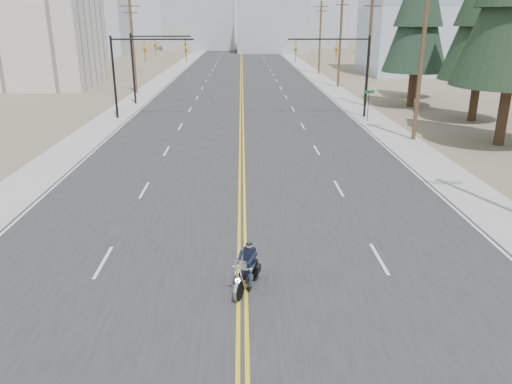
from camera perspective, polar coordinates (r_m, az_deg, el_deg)
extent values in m
plane|color=#776D56|center=(14.78, -1.56, -14.95)|extent=(400.00, 400.00, 0.00)
cube|color=#303033|center=(82.66, -1.67, 13.36)|extent=(20.00, 200.00, 0.01)
cube|color=#A5A5A0|center=(83.47, -9.80, 13.16)|extent=(3.00, 200.00, 0.01)
cube|color=#A5A5A0|center=(83.45, 6.47, 13.31)|extent=(3.00, 200.00, 0.01)
cylinder|color=black|center=(45.86, -15.91, 12.43)|extent=(0.20, 0.20, 7.00)
cylinder|color=black|center=(44.92, -11.78, 16.72)|extent=(7.00, 0.14, 0.14)
imported|color=#BF8C0C|center=(45.07, -12.63, 15.84)|extent=(0.21, 0.26, 1.30)
imported|color=#BF8C0C|center=(44.56, -8.03, 16.07)|extent=(0.21, 0.26, 1.30)
cylinder|color=black|center=(45.83, 12.55, 12.69)|extent=(0.20, 0.20, 7.00)
cylinder|color=black|center=(44.90, 8.32, 16.91)|extent=(7.00, 0.14, 0.14)
imported|color=#BF8C0C|center=(45.05, 9.19, 16.05)|extent=(0.21, 0.26, 1.30)
imported|color=#BF8C0C|center=(44.55, 4.58, 16.19)|extent=(0.21, 0.26, 1.30)
cylinder|color=black|center=(53.62, -13.87, 13.47)|extent=(0.20, 0.20, 7.00)
cylinder|color=black|center=(52.89, -10.83, 17.09)|extent=(6.00, 0.14, 0.14)
imported|color=#BF8C0C|center=(53.01, -11.45, 16.35)|extent=(0.21, 0.26, 1.30)
imported|color=#BF8C0C|center=(52.60, -8.10, 16.51)|extent=(0.21, 0.26, 1.30)
cylinder|color=black|center=(44.15, 12.70, 9.56)|extent=(0.06, 0.06, 2.60)
cube|color=#0C5926|center=(43.98, 12.81, 11.10)|extent=(0.90, 0.03, 0.25)
cylinder|color=brown|center=(37.47, 18.41, 14.31)|extent=(0.30, 0.30, 11.50)
cylinder|color=brown|center=(51.84, 12.78, 15.60)|extent=(0.30, 0.30, 11.00)
cube|color=brown|center=(51.78, 13.12, 20.01)|extent=(1.60, 0.12, 0.12)
cylinder|color=brown|center=(66.47, 9.61, 16.68)|extent=(0.30, 0.30, 11.50)
cube|color=brown|center=(66.45, 9.82, 20.34)|extent=(1.60, 0.12, 0.12)
cylinder|color=brown|center=(83.23, 7.33, 17.06)|extent=(0.30, 0.30, 11.00)
cube|color=brown|center=(83.21, 7.48, 20.29)|extent=(2.20, 0.12, 0.12)
cube|color=brown|center=(83.20, 7.45, 19.81)|extent=(1.60, 0.12, 0.12)
cylinder|color=brown|center=(61.62, -13.88, 15.77)|extent=(0.30, 0.30, 10.50)
cube|color=brown|center=(61.56, -14.22, 19.90)|extent=(2.20, 0.12, 0.12)
cube|color=brown|center=(61.55, -14.17, 19.25)|extent=(1.60, 0.12, 0.12)
cube|color=#9EB5CC|center=(88.25, 20.82, 19.08)|extent=(24.00, 16.00, 20.00)
cube|color=#B7BCC6|center=(132.02, -18.05, 19.43)|extent=(14.00, 12.00, 22.00)
cube|color=#ADB2B7|center=(137.49, 1.81, 18.58)|extent=(18.00, 14.00, 14.00)
cube|color=#B7BCC6|center=(128.61, 17.44, 18.62)|extent=(16.00, 12.00, 18.00)
cube|color=#ADB2B7|center=(152.80, -6.55, 20.77)|extent=(20.00, 15.00, 26.00)
cube|color=#B7BCC6|center=(164.17, 7.52, 18.17)|extent=(14.00, 14.00, 12.00)
cube|color=#ADB2B7|center=(150.80, -22.08, 17.70)|extent=(12.00, 12.00, 16.00)
cylinder|color=#382619|center=(38.47, 26.36, 7.79)|extent=(0.79, 0.79, 4.05)
cylinder|color=#382619|center=(47.12, 23.67, 9.57)|extent=(0.76, 0.76, 3.49)
cone|color=black|center=(46.67, 24.85, 18.01)|extent=(6.55, 6.55, 10.47)
cylinder|color=#382619|center=(52.84, 17.35, 11.14)|extent=(0.60, 0.60, 3.43)
cone|color=black|center=(52.44, 18.12, 18.57)|extent=(6.18, 6.18, 10.30)
cylinder|color=#382619|center=(59.39, 17.76, 11.59)|extent=(0.66, 0.66, 2.81)
cone|color=black|center=(59.00, 18.33, 16.99)|extent=(5.24, 5.24, 8.43)
cone|color=black|center=(59.00, 18.58, 19.29)|extent=(3.93, 3.93, 6.32)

